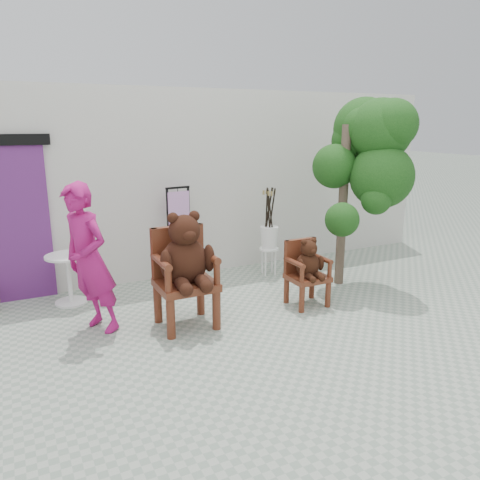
{
  "coord_description": "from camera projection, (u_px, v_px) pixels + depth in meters",
  "views": [
    {
      "loc": [
        -2.87,
        -4.49,
        2.47
      ],
      "look_at": [
        -0.19,
        0.92,
        0.95
      ],
      "focal_mm": 35.0,
      "sensor_mm": 36.0,
      "label": 1
    }
  ],
  "objects": [
    {
      "name": "cafe_table",
      "position": [
        69.0,
        273.0,
        6.49
      ],
      "size": [
        0.6,
        0.6,
        0.7
      ],
      "rotation": [
        0.0,
        0.0,
        -0.43
      ],
      "color": "white",
      "rests_on": "ground"
    },
    {
      "name": "doorway",
      "position": [
        3.0,
        221.0,
        6.41
      ],
      "size": [
        1.4,
        0.11,
        2.33
      ],
      "color": "#5D2268",
      "rests_on": "ground"
    },
    {
      "name": "back_wall",
      "position": [
        194.0,
        180.0,
        8.07
      ],
      "size": [
        9.0,
        1.0,
        3.0
      ],
      "primitive_type": "cube",
      "color": "silver",
      "rests_on": "ground"
    },
    {
      "name": "stool_bucket",
      "position": [
        269.0,
        237.0,
        7.69
      ],
      "size": [
        0.32,
        0.32,
        1.46
      ],
      "rotation": [
        0.0,
        0.0,
        -0.2
      ],
      "color": "white",
      "rests_on": "ground"
    },
    {
      "name": "chair_small",
      "position": [
        307.0,
        266.0,
        6.42
      ],
      "size": [
        0.52,
        0.51,
        0.95
      ],
      "color": "#4B1E10",
      "rests_on": "ground"
    },
    {
      "name": "ground_plane",
      "position": [
        287.0,
        330.0,
        5.74
      ],
      "size": [
        60.0,
        60.0,
        0.0
      ],
      "primitive_type": "plane",
      "color": "gray",
      "rests_on": "ground"
    },
    {
      "name": "chair_big",
      "position": [
        185.0,
        262.0,
        5.69
      ],
      "size": [
        0.7,
        0.76,
        1.45
      ],
      "color": "#4B1E10",
      "rests_on": "ground"
    },
    {
      "name": "display_stand",
      "position": [
        180.0,
        245.0,
        7.4
      ],
      "size": [
        0.49,
        0.41,
        1.51
      ],
      "rotation": [
        0.0,
        0.0,
        0.13
      ],
      "color": "black",
      "rests_on": "ground"
    },
    {
      "name": "person",
      "position": [
        89.0,
        260.0,
        5.45
      ],
      "size": [
        0.71,
        0.8,
        1.83
      ],
      "primitive_type": "imported",
      "rotation": [
        0.0,
        0.0,
        -1.07
      ],
      "color": "#A71465",
      "rests_on": "ground"
    },
    {
      "name": "tree",
      "position": [
        370.0,
        147.0,
        6.95
      ],
      "size": [
        1.52,
        1.45,
        2.86
      ],
      "rotation": [
        0.0,
        0.0,
        -0.3
      ],
      "color": "#413227",
      "rests_on": "ground"
    }
  ]
}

